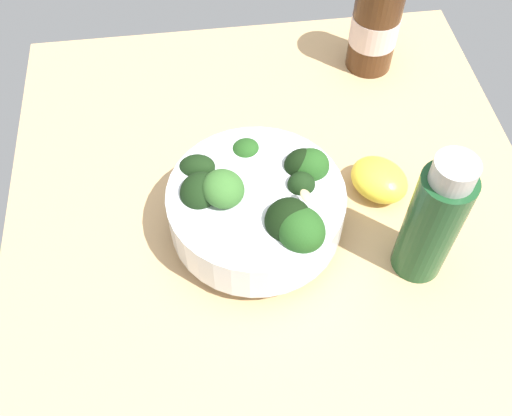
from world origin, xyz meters
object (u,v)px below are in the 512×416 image
object	(u,v)px
bottle_tall	(433,221)
bottle_short	(375,26)
bowl_of_broccoli	(258,205)
lemon_wedge	(379,180)

from	to	relation	value
bottle_tall	bottle_short	world-z (taller)	bottle_tall
bottle_short	bowl_of_broccoli	bearing A→B (deg)	-36.29
bowl_of_broccoli	bottle_short	distance (cm)	29.79
bowl_of_broccoli	bottle_short	world-z (taller)	bottle_short
lemon_wedge	bottle_tall	bearing A→B (deg)	9.67
bottle_tall	lemon_wedge	bearing A→B (deg)	-170.33
bowl_of_broccoli	bottle_tall	world-z (taller)	bottle_tall
lemon_wedge	bottle_short	size ratio (longest dim) A/B	0.51
bowl_of_broccoli	bottle_tall	xyz separation A→B (cm)	(5.80, 15.13, 2.76)
lemon_wedge	bottle_tall	distance (cm)	10.95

